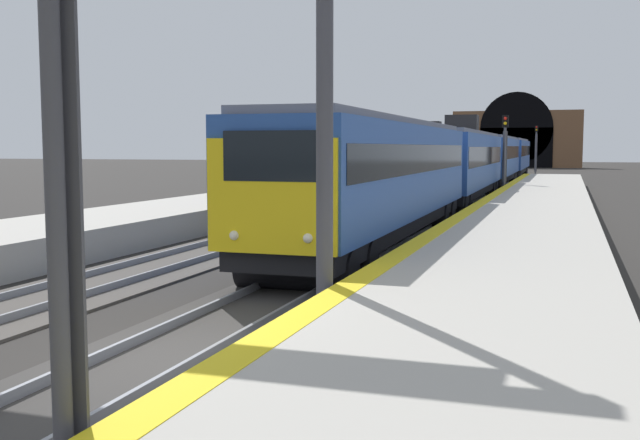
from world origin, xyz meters
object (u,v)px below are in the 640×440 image
object	(u,v)px
railway_signal_mid	(505,150)
overhead_signal_gantry	(102,1)
train_adjacent_platform	(399,159)
railway_signal_far	(536,146)
railway_signal_near	(53,97)
train_main_approaching	(481,160)

from	to	relation	value
railway_signal_mid	overhead_signal_gantry	distance (m)	36.18
train_adjacent_platform	railway_signal_far	bearing A→B (deg)	172.53
railway_signal_near	railway_signal_mid	size ratio (longest dim) A/B	1.16
train_main_approaching	railway_signal_near	distance (m)	46.66
train_main_approaching	train_adjacent_platform	size ratio (longest dim) A/B	1.85
train_main_approaching	railway_signal_near	xyz separation A→B (m)	(-46.60, -1.89, 1.24)
train_main_approaching	railway_signal_mid	size ratio (longest dim) A/B	14.69
train_adjacent_platform	railway_signal_near	xyz separation A→B (m)	(-41.31, -6.37, 1.15)
railway_signal_near	train_adjacent_platform	bearing A→B (deg)	-171.24
train_adjacent_platform	railway_signal_far	size ratio (longest dim) A/B	7.09
railway_signal_far	railway_signal_near	bearing A→B (deg)	0.00
overhead_signal_gantry	railway_signal_mid	bearing A→B (deg)	-6.57
railway_signal_near	railway_signal_far	xyz separation A→B (m)	(87.96, 0.00, -0.22)
train_adjacent_platform	railway_signal_mid	size ratio (longest dim) A/B	7.93
train_adjacent_platform	railway_signal_mid	xyz separation A→B (m)	(1.25, -6.37, 0.60)
train_adjacent_platform	railway_signal_near	size ratio (longest dim) A/B	6.86
railway_signal_mid	railway_signal_far	size ratio (longest dim) A/B	0.89
overhead_signal_gantry	railway_signal_near	bearing A→B (deg)	-148.41
railway_signal_near	railway_signal_far	bearing A→B (deg)	-180.00
train_adjacent_platform	train_main_approaching	bearing A→B (deg)	140.10
railway_signal_near	railway_signal_far	world-z (taller)	railway_signal_near
train_adjacent_platform	overhead_signal_gantry	bearing A→B (deg)	4.01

